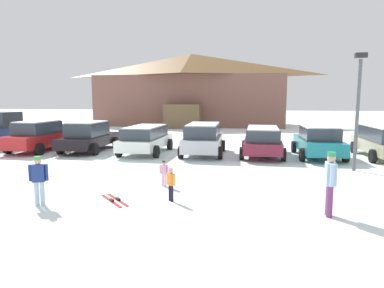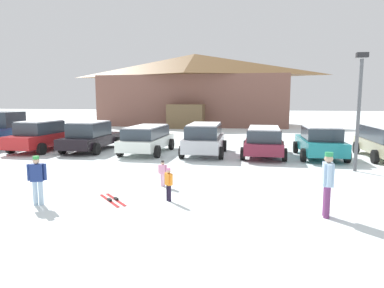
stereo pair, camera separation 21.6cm
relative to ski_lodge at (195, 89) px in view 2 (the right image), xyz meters
name	(u,v)px [view 2 (the right image)]	position (x,y,z in m)	size (l,w,h in m)	color
ground	(157,257)	(4.73, -32.33, -4.00)	(160.00, 160.00, 0.00)	white
ski_lodge	(195,89)	(0.00, 0.00, 0.00)	(20.90, 10.05, 7.88)	brown
parked_red_sedan	(42,135)	(-5.48, -20.47, -3.13)	(2.33, 4.87, 1.73)	red
parked_black_sedan	(91,136)	(-2.64, -20.13, -3.15)	(2.21, 4.71, 1.69)	black
parked_white_suv	(147,138)	(0.78, -20.35, -3.17)	(2.29, 4.62, 1.50)	white
parked_silver_wagon	(204,138)	(3.98, -20.41, -3.09)	(2.26, 4.29, 1.67)	#B5B7BE
parked_maroon_van	(264,140)	(7.07, -20.32, -3.16)	(2.29, 4.45, 1.52)	maroon
parked_teal_hatchback	(320,142)	(9.87, -20.25, -3.18)	(2.25, 4.43, 1.61)	#1A7B82
skier_adult_in_blue_parka	(328,181)	(8.37, -29.44, -3.05)	(0.27, 0.62, 1.67)	#6C3064
skier_teen_in_navy_coat	(37,177)	(0.55, -29.81, -3.20)	(0.50, 0.30, 1.41)	#A0BBD3
skier_child_in_pink_snowsuit	(163,172)	(3.49, -27.19, -3.49)	(0.33, 0.16, 0.89)	#E7AFCA
skier_child_in_orange_jacket	(169,182)	(4.10, -28.81, -3.44)	(0.27, 0.28, 0.99)	black
pair_of_skis	(112,200)	(2.44, -29.06, -3.98)	(1.23, 1.28, 0.08)	red
lamp_post	(359,105)	(10.71, -23.42, -1.25)	(0.44, 0.24, 4.80)	#515459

